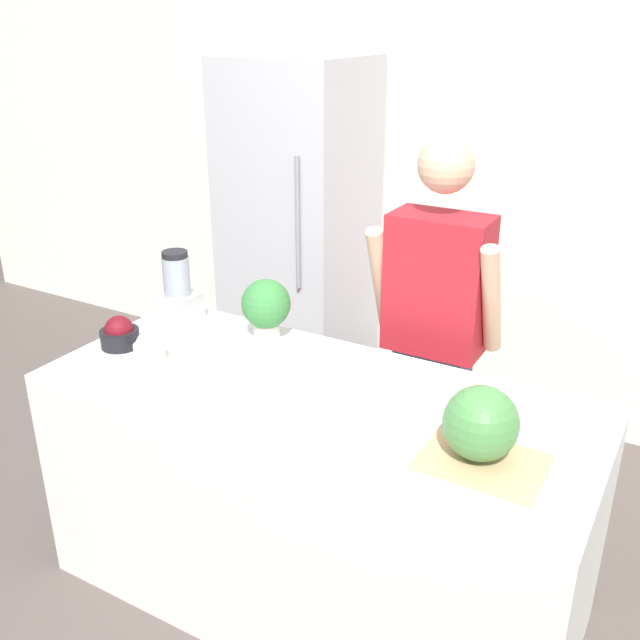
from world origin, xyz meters
The scene contains 10 objects.
wall_back centered at (0.00, 2.15, 1.30)m, with size 8.00×0.06×2.60m.
counter_island centered at (0.00, 0.41, 0.44)m, with size 1.91×0.82×0.88m.
refrigerator centered at (-0.89, 1.77, 0.94)m, with size 0.68×0.68×1.88m.
person centered at (0.16, 1.11, 0.85)m, with size 0.53×0.26×1.65m.
cutting_board centered at (0.63, 0.28, 0.89)m, with size 0.35×0.26×0.01m.
watermelon centered at (0.61, 0.30, 1.00)m, with size 0.22×0.22×0.22m.
bowl_cherries centered at (-0.83, 0.35, 0.93)m, with size 0.15×0.15×0.12m.
bowl_cream centered at (-0.64, 0.31, 0.93)m, with size 0.11×0.11×0.12m.
blender centered at (-0.79, 0.66, 1.01)m, with size 0.15×0.15×0.30m.
potted_plant centered at (-0.38, 0.69, 1.02)m, with size 0.19×0.19×0.24m.
Camera 1 is at (1.08, -1.43, 2.06)m, focal length 40.00 mm.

